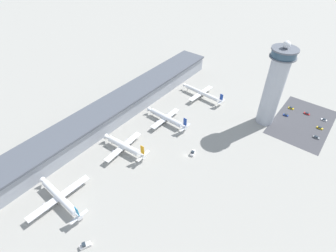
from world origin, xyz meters
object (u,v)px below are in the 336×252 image
object	(u,v)px
airplane_gate_alpha	(60,197)
airplane_gate_delta	(202,93)
car_yellow_taxi	(324,120)
airplane_gate_charlie	(166,118)
car_black_suv	(316,137)
car_silver_sedan	(307,114)
service_truck_catering	(85,245)
control_tower	(274,86)
car_navy_sedan	(320,128)
car_blue_compact	(286,115)
airplane_gate_bravo	(124,146)
service_truck_fuel	(193,153)
car_red_hatchback	(291,108)

from	to	relation	value
airplane_gate_alpha	airplane_gate_delta	distance (m)	143.43
car_yellow_taxi	airplane_gate_delta	bearing A→B (deg)	108.58
airplane_gate_charlie	airplane_gate_delta	distance (m)	47.75
car_black_suv	car_silver_sedan	size ratio (longest dim) A/B	0.98
service_truck_catering	airplane_gate_charlie	bearing A→B (deg)	16.04
airplane_gate_delta	service_truck_catering	world-z (taller)	airplane_gate_delta
airplane_gate_charlie	car_silver_sedan	distance (m)	117.10
service_truck_catering	car_silver_sedan	world-z (taller)	service_truck_catering
control_tower	car_silver_sedan	bearing A→B (deg)	-38.79
service_truck_catering	car_silver_sedan	xyz separation A→B (m)	(183.82, -55.61, -0.52)
car_navy_sedan	car_blue_compact	xyz separation A→B (m)	(0.27, 26.36, 0.01)
airplane_gate_delta	car_blue_compact	bearing A→B (deg)	-74.29
car_navy_sedan	airplane_gate_alpha	bearing A→B (deg)	148.17
airplane_gate_bravo	car_black_suv	world-z (taller)	airplane_gate_bravo
car_navy_sedan	car_black_suv	bearing A→B (deg)	-176.76
control_tower	car_silver_sedan	size ratio (longest dim) A/B	13.78
airplane_gate_charlie	service_truck_fuel	world-z (taller)	airplane_gate_charlie
control_tower	airplane_gate_bravo	size ratio (longest dim) A/B	1.83
airplane_gate_delta	car_navy_sedan	xyz separation A→B (m)	(19.24, -95.76, -3.79)
airplane_gate_bravo	car_navy_sedan	distance (m)	150.19
control_tower	airplane_gate_alpha	world-z (taller)	control_tower
airplane_gate_alpha	car_blue_compact	xyz separation A→B (m)	(162.86, -74.55, -3.88)
service_truck_catering	car_red_hatchback	xyz separation A→B (m)	(183.52, -42.76, -0.52)
car_navy_sedan	car_black_suv	size ratio (longest dim) A/B	1.00
car_navy_sedan	car_yellow_taxi	xyz separation A→B (m)	(12.97, -0.06, -0.00)
service_truck_fuel	car_black_suv	world-z (taller)	service_truck_fuel
airplane_gate_charlie	car_black_suv	world-z (taller)	airplane_gate_charlie
airplane_gate_alpha	service_truck_fuel	size ratio (longest dim) A/B	6.65
airplane_gate_charlie	service_truck_catering	size ratio (longest dim) A/B	6.36
service_truck_fuel	airplane_gate_delta	bearing A→B (deg)	27.51
airplane_gate_delta	service_truck_fuel	distance (m)	72.32
airplane_gate_alpha	car_yellow_taxi	bearing A→B (deg)	-29.90
car_black_suv	car_yellow_taxi	xyz separation A→B (m)	(26.03, 0.68, -0.02)
car_silver_sedan	car_black_suv	bearing A→B (deg)	-151.70
airplane_gate_alpha	service_truck_catering	bearing A→B (deg)	-104.31
service_truck_fuel	car_black_suv	bearing A→B (deg)	-41.94
airplane_gate_alpha	car_black_suv	size ratio (longest dim) A/B	8.46
car_blue_compact	car_black_suv	bearing A→B (deg)	-116.21
airplane_gate_delta	car_navy_sedan	size ratio (longest dim) A/B	9.08
car_yellow_taxi	service_truck_fuel	bearing A→B (deg)	147.03
airplane_gate_bravo	service_truck_catering	distance (m)	69.09
airplane_gate_charlie	airplane_gate_delta	size ratio (longest dim) A/B	0.91
airplane_gate_alpha	car_silver_sedan	distance (m)	196.32
airplane_gate_alpha	car_navy_sedan	bearing A→B (deg)	-31.83
control_tower	airplane_gate_charlie	distance (m)	83.50
airplane_gate_delta	airplane_gate_bravo	bearing A→B (deg)	176.06
car_red_hatchback	car_blue_compact	bearing A→B (deg)	179.21
control_tower	airplane_gate_bravo	distance (m)	116.22
control_tower	car_yellow_taxi	distance (m)	58.16
service_truck_fuel	car_silver_sedan	xyz separation A→B (m)	(96.41, -49.05, -0.49)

